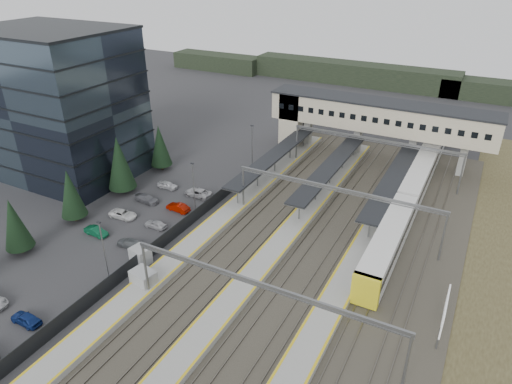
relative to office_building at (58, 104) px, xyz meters
The scene contains 15 objects.
ground 39.86m from the office_building, 18.43° to the right, with size 220.00×220.00×0.00m, color #2B2B2D.
office_building is the anchor object (origin of this frame).
conifer_row 22.40m from the office_building, 48.57° to the right, with size 4.42×49.82×9.50m.
car_park 31.18m from the office_building, 38.60° to the right, with size 10.64×44.60×1.30m.
lampposts 31.00m from the office_building, 21.00° to the right, with size 0.50×53.25×8.07m.
fence 32.32m from the office_building, 13.35° to the right, with size 0.08×90.00×2.00m.
relay_cabin_near 39.44m from the office_building, 30.41° to the right, with size 3.12×2.53×2.32m.
relay_cabin_far 34.79m from the office_building, 28.10° to the right, with size 2.60×2.29×2.10m.
rail_corridor 47.39m from the office_building, ahead, with size 34.00×90.00×0.92m.
canopies 46.29m from the office_building, 19.23° to the left, with size 23.10×30.00×3.28m.
footbridge 53.18m from the office_building, 34.47° to the left, with size 40.40×6.40×11.20m.
gantries 49.23m from the office_building, 10.62° to the right, with size 28.40×62.28×7.17m.
train 60.55m from the office_building, 20.32° to the left, with size 3.06×63.87×3.85m.
billboard 65.58m from the office_building, ahead, with size 0.24×5.44×4.52m.
treeline_far 100.53m from the office_building, 53.31° to the left, with size 170.00×19.00×7.00m.
Camera 1 is at (27.40, -38.06, 34.36)m, focal length 32.00 mm.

